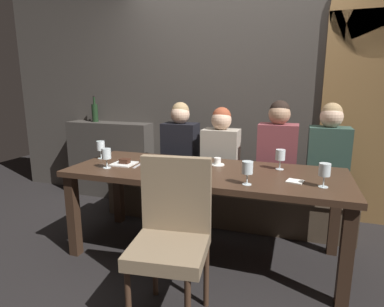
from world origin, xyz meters
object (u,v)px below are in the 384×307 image
wine_glass_near_left (106,154)px  diner_redhead (180,142)px  diner_near_end (329,149)px  wine_glass_far_right (325,171)px  wine_glass_end_left (280,155)px  espresso_cup (217,162)px  diner_far_end (278,147)px  wine_bottle_dark_red (95,112)px  banquette_bench (223,200)px  diner_bearded (221,147)px  dining_table (205,180)px  wine_glass_far_left (247,169)px  dessert_plate (124,163)px  fork_on_table (138,165)px  wine_glass_end_right (101,146)px  chair_near_side (172,228)px

wine_glass_near_left → diner_redhead: bearing=72.3°
diner_near_end → wine_glass_far_right: diner_near_end is taller
wine_glass_end_left → espresso_cup: wine_glass_end_left is taller
diner_far_end → wine_bottle_dark_red: 2.31m
banquette_bench → diner_redhead: diner_redhead is taller
diner_redhead → wine_glass_near_left: bearing=-107.7°
diner_bearded → diner_near_end: size_ratio=0.93×
dining_table → wine_glass_far_left: bearing=-36.3°
dining_table → wine_glass_end_left: wine_glass_end_left is taller
wine_glass_end_left → diner_bearded: bearing=141.8°
dessert_plate → fork_on_table: dessert_plate is taller
wine_glass_far_left → wine_glass_near_left: bearing=176.2°
wine_glass_near_left → diner_far_end: bearing=34.0°
banquette_bench → wine_bottle_dark_red: 1.98m
espresso_cup → wine_glass_end_right: bearing=-174.7°
diner_bearded → dessert_plate: size_ratio=3.93×
banquette_bench → wine_bottle_dark_red: wine_bottle_dark_red is taller
wine_glass_far_left → espresso_cup: bearing=125.1°
dining_table → banquette_bench: size_ratio=0.88×
chair_near_side → wine_glass_far_right: (0.87, 0.55, 0.29)m
wine_glass_end_right → dining_table: bearing=-4.5°
dining_table → dessert_plate: 0.72m
wine_glass_end_left → espresso_cup: (-0.51, -0.02, -0.09)m
wine_glass_end_right → wine_glass_far_right: bearing=-7.6°
diner_bearded → wine_glass_near_left: size_ratio=4.55×
dining_table → diner_far_end: diner_far_end is taller
espresso_cup → wine_bottle_dark_red: bearing=154.4°
diner_redhead → wine_glass_near_left: 0.97m
wine_glass_end_right → dessert_plate: (0.32, -0.13, -0.10)m
chair_near_side → dessert_plate: size_ratio=5.16×
dining_table → banquette_bench: 0.82m
dining_table → wine_bottle_dark_red: bearing=149.1°
dining_table → wine_bottle_dark_red: 2.09m
dining_table → diner_redhead: 0.89m
fork_on_table → diner_redhead: bearing=80.0°
diner_redhead → diner_bearded: (0.45, -0.05, -0.02)m
wine_glass_end_right → fork_on_table: bearing=-16.9°
diner_far_end → dessert_plate: size_ratio=4.32×
wine_bottle_dark_red → wine_glass_near_left: (0.98, -1.25, -0.21)m
diner_near_end → wine_glass_end_left: diner_near_end is taller
diner_far_end → wine_glass_end_right: size_ratio=5.01×
banquette_bench → wine_glass_end_left: bearing=-41.1°
wine_glass_end_left → wine_glass_far_right: size_ratio=1.00×
chair_near_side → dessert_plate: 1.00m
wine_glass_end_right → wine_glass_far_left: same height
chair_near_side → diner_redhead: diner_redhead is taller
wine_bottle_dark_red → wine_glass_end_left: bearing=-20.0°
wine_glass_near_left → fork_on_table: bearing=35.2°
espresso_cup → fork_on_table: 0.67m
wine_glass_far_right → wine_glass_end_left: bearing=129.1°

